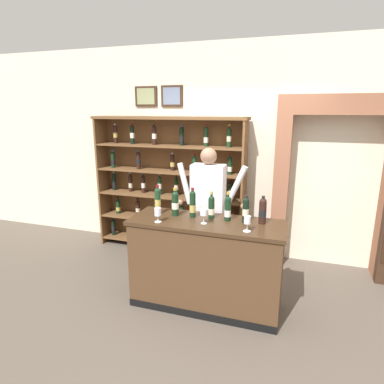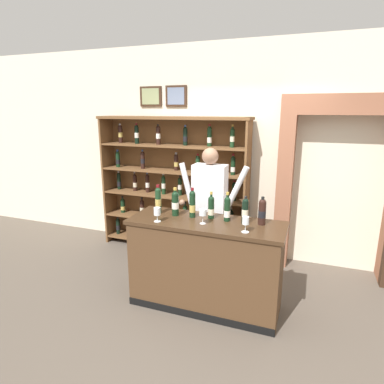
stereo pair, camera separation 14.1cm
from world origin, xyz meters
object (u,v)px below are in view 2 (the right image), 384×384
at_px(wine_shelf, 174,182).
at_px(tasting_counter, 206,264).
at_px(tasting_bottle_super_tuscan, 192,204).
at_px(wine_glass_spare, 246,221).
at_px(tasting_bottle_grappa, 227,209).
at_px(wine_glass_right, 203,213).
at_px(tasting_bottle_chianti, 158,200).
at_px(tasting_bottle_riserva, 175,203).
at_px(tasting_bottle_vin_santo, 262,211).
at_px(wine_glass_center, 157,212).
at_px(shopkeeper, 210,200).
at_px(tasting_bottle_prosecco, 211,207).
at_px(tasting_bottle_brunello, 245,210).

relative_size(wine_shelf, tasting_counter, 1.40).
height_order(tasting_bottle_super_tuscan, wine_glass_spare, tasting_bottle_super_tuscan).
xyz_separation_m(tasting_bottle_grappa, wine_glass_right, (-0.21, -0.17, -0.02)).
distance_m(tasting_bottle_chianti, tasting_bottle_grappa, 0.80).
xyz_separation_m(tasting_bottle_riserva, tasting_bottle_vin_santo, (0.95, 0.04, -0.01)).
bearing_deg(wine_glass_center, shopkeeper, 69.27).
bearing_deg(tasting_bottle_riserva, tasting_counter, -10.41).
distance_m(wine_shelf, shopkeeper, 1.04).
bearing_deg(tasting_bottle_riserva, tasting_bottle_chianti, 178.30).
xyz_separation_m(shopkeeper, tasting_bottle_grappa, (0.37, -0.56, 0.08)).
height_order(tasting_bottle_chianti, wine_glass_right, tasting_bottle_chianti).
xyz_separation_m(wine_shelf, tasting_bottle_prosecco, (0.97, -1.22, 0.04)).
bearing_deg(tasting_bottle_super_tuscan, wine_glass_right, -43.04).
xyz_separation_m(tasting_counter, wine_glass_right, (-0.01, -0.08, 0.61)).
height_order(wine_shelf, tasting_bottle_brunello, wine_shelf).
xyz_separation_m(tasting_bottle_super_tuscan, tasting_bottle_brunello, (0.58, 0.00, -0.01)).
relative_size(tasting_bottle_riserva, tasting_bottle_prosecco, 1.06).
height_order(shopkeeper, wine_glass_center, shopkeeper).
bearing_deg(shopkeeper, tasting_bottle_vin_santo, -36.39).
bearing_deg(tasting_bottle_prosecco, tasting_bottle_riserva, -173.81).
bearing_deg(wine_glass_right, tasting_bottle_prosecco, 82.17).
distance_m(tasting_counter, wine_glass_center, 0.79).
height_order(tasting_bottle_prosecco, tasting_bottle_grappa, tasting_bottle_grappa).
height_order(tasting_bottle_riserva, wine_glass_right, tasting_bottle_riserva).
distance_m(tasting_bottle_riserva, tasting_bottle_super_tuscan, 0.20).
distance_m(wine_shelf, tasting_bottle_super_tuscan, 1.47).
relative_size(shopkeeper, tasting_bottle_vin_santo, 5.76).
bearing_deg(shopkeeper, tasting_bottle_prosecco, -71.14).
relative_size(tasting_bottle_riserva, wine_glass_center, 2.06).
xyz_separation_m(tasting_bottle_chianti, tasting_bottle_riserva, (0.21, -0.01, -0.01)).
relative_size(shopkeeper, tasting_bottle_grappa, 5.39).
relative_size(tasting_counter, tasting_bottle_grappa, 5.28).
relative_size(tasting_bottle_grappa, tasting_bottle_vin_santo, 1.07).
bearing_deg(shopkeeper, tasting_bottle_grappa, -56.66).
bearing_deg(wine_glass_spare, wine_glass_center, -178.77).
bearing_deg(wine_glass_center, tasting_bottle_brunello, 17.00).
bearing_deg(tasting_bottle_vin_santo, tasting_bottle_brunello, -169.66).
bearing_deg(tasting_bottle_prosecco, shopkeeper, 108.86).
bearing_deg(wine_glass_spare, tasting_bottle_prosecco, 147.02).
height_order(tasting_bottle_prosecco, wine_glass_spare, tasting_bottle_prosecco).
height_order(tasting_counter, wine_glass_center, wine_glass_center).
bearing_deg(shopkeeper, tasting_bottle_brunello, -45.39).
bearing_deg(tasting_bottle_grappa, wine_glass_center, -157.94).
bearing_deg(tasting_counter, wine_shelf, 125.69).
height_order(wine_shelf, tasting_bottle_grappa, wine_shelf).
relative_size(wine_shelf, tasting_bottle_grappa, 7.42).
bearing_deg(wine_glass_spare, tasting_bottle_grappa, 134.04).
bearing_deg(tasting_bottle_chianti, wine_glass_center, -66.15).
distance_m(tasting_bottle_grappa, tasting_bottle_vin_santo, 0.36).
bearing_deg(wine_shelf, tasting_bottle_grappa, -46.94).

